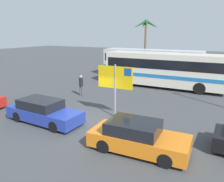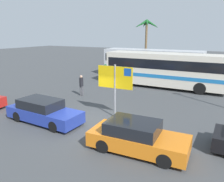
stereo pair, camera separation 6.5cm
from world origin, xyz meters
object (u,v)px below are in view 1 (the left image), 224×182
ferry_sign (116,80)px  car_orange (137,137)px  bus_front_coach (164,68)px  car_blue (43,111)px  bus_rear_coach (151,62)px  pedestrian_near_sign (81,84)px

ferry_sign → car_orange: ferry_sign is taller
bus_front_coach → ferry_sign: bearing=-92.2°
ferry_sign → car_blue: bearing=-142.9°
car_orange → car_blue: same height
bus_rear_coach → car_orange: bearing=-73.3°
pedestrian_near_sign → car_blue: bearing=3.8°
car_orange → bus_front_coach: bearing=97.9°
bus_rear_coach → pedestrian_near_sign: bearing=-104.4°
bus_front_coach → pedestrian_near_sign: bearing=-128.7°
bus_front_coach → ferry_sign: 9.16m
bus_front_coach → car_blue: 12.39m
pedestrian_near_sign → bus_rear_coach: bearing=155.5°
car_orange → pedestrian_near_sign: size_ratio=2.53×
bus_front_coach → car_orange: 12.54m
bus_rear_coach → pedestrian_near_sign: (-2.54, -9.89, -0.78)m
pedestrian_near_sign → ferry_sign: bearing=47.9°
car_orange → car_blue: (-5.93, 0.48, 0.00)m
car_orange → pedestrian_near_sign: 9.48m
bus_rear_coach → ferry_sign: bearing=-80.7°
bus_front_coach → car_blue: bus_front_coach is taller
bus_rear_coach → car_blue: bearing=-94.3°
bus_rear_coach → ferry_sign: ferry_sign is taller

